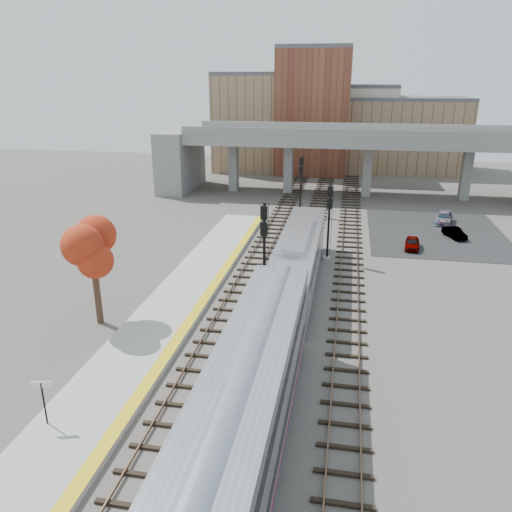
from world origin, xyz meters
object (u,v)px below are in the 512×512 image
(tree, at_px, (92,251))
(car_c, at_px, (444,218))
(signal_mast_far, at_px, (301,186))
(signal_mast_near, at_px, (264,254))
(coach, at_px, (235,450))
(car_b, at_px, (455,233))
(car_a, at_px, (412,243))
(locomotive, at_px, (299,257))
(signal_mast_mid, at_px, (329,224))

(tree, distance_m, car_c, 40.41)
(signal_mast_far, bearing_deg, signal_mast_near, -90.00)
(coach, distance_m, car_b, 40.43)
(signal_mast_far, xyz_separation_m, car_b, (16.68, -7.15, -2.83))
(coach, height_order, car_a, coach)
(locomotive, relative_size, signal_mast_near, 2.55)
(tree, bearing_deg, car_c, 48.10)
(tree, distance_m, car_a, 30.17)
(locomotive, distance_m, car_c, 25.31)
(locomotive, xyz_separation_m, signal_mast_far, (-2.10, 22.18, 1.13))
(signal_mast_mid, bearing_deg, signal_mast_far, 104.27)
(signal_mast_mid, height_order, car_b, signal_mast_mid)
(signal_mast_mid, height_order, car_c, signal_mast_mid)
(signal_mast_mid, relative_size, tree, 1.01)
(locomotive, height_order, coach, coach)
(signal_mast_near, relative_size, car_a, 2.28)
(car_a, distance_m, car_c, 11.06)
(car_c, bearing_deg, signal_mast_near, -108.77)
(signal_mast_mid, xyz_separation_m, car_b, (12.58, 8.97, -2.85))
(locomotive, relative_size, car_c, 4.61)
(locomotive, bearing_deg, signal_mast_near, -117.86)
(car_a, relative_size, car_b, 1.02)
(car_c, bearing_deg, coach, -93.41)
(coach, relative_size, signal_mast_mid, 3.60)
(signal_mast_mid, distance_m, signal_mast_far, 16.63)
(signal_mast_near, bearing_deg, car_b, 48.74)
(signal_mast_mid, distance_m, tree, 21.02)
(tree, distance_m, car_b, 36.52)
(tree, bearing_deg, signal_mast_mid, 46.60)
(locomotive, distance_m, tree, 15.67)
(signal_mast_near, relative_size, car_b, 2.32)
(car_b, bearing_deg, coach, -132.28)
(locomotive, height_order, car_a, locomotive)
(car_b, bearing_deg, car_a, -157.81)
(signal_mast_far, height_order, car_a, signal_mast_far)
(locomotive, xyz_separation_m, coach, (-0.00, -22.61, 0.52))
(car_b, height_order, car_c, car_c)
(signal_mast_mid, relative_size, car_b, 2.15)
(signal_mast_mid, relative_size, car_c, 1.68)
(signal_mast_far, distance_m, tree, 33.04)
(locomotive, xyz_separation_m, car_c, (14.42, 20.74, -1.64))
(signal_mast_near, xyz_separation_m, signal_mast_far, (-0.00, 26.16, -0.38))
(signal_mast_far, relative_size, tree, 1.01)
(signal_mast_near, bearing_deg, car_a, 50.58)
(locomotive, distance_m, signal_mast_near, 4.74)
(coach, relative_size, tree, 3.64)
(locomotive, relative_size, signal_mast_far, 2.76)
(signal_mast_mid, bearing_deg, car_a, 30.04)
(car_b, bearing_deg, tree, -159.22)
(locomotive, relative_size, car_b, 5.91)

